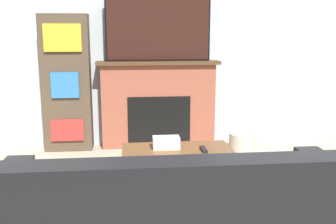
% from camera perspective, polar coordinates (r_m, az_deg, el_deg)
% --- Properties ---
extents(wall_back, '(6.65, 0.06, 2.70)m').
position_cam_1_polar(wall_back, '(4.90, -1.15, 10.94)').
color(wall_back, silver).
rests_on(wall_back, ground_plane).
extents(fireplace, '(1.48, 0.28, 1.06)m').
position_cam_1_polar(fireplace, '(4.84, -1.40, 1.20)').
color(fireplace, brown).
rests_on(fireplace, ground_plane).
extents(tv, '(1.24, 0.03, 0.75)m').
position_cam_1_polar(tv, '(4.74, -1.44, 11.95)').
color(tv, black).
rests_on(tv, fireplace).
extents(coffee_table, '(0.90, 0.55, 0.46)m').
position_cam_1_polar(coffee_table, '(3.24, 1.40, -6.75)').
color(coffee_table, brown).
rests_on(coffee_table, ground_plane).
extents(tissue_box, '(0.22, 0.12, 0.10)m').
position_cam_1_polar(tissue_box, '(3.26, -0.26, -4.46)').
color(tissue_box, white).
rests_on(tissue_box, coffee_table).
extents(remote_control, '(0.04, 0.15, 0.02)m').
position_cam_1_polar(remote_control, '(3.23, 5.19, -5.42)').
color(remote_control, black).
rests_on(remote_control, coffee_table).
extents(bookshelf, '(0.56, 0.29, 1.61)m').
position_cam_1_polar(bookshelf, '(4.81, -14.49, 4.05)').
color(bookshelf, '#4C3D2D').
rests_on(bookshelf, ground_plane).
extents(storage_basket, '(0.32, 0.32, 0.22)m').
position_cam_1_polar(storage_basket, '(4.80, 10.75, -4.32)').
color(storage_basket, '#BCB29E').
rests_on(storage_basket, ground_plane).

